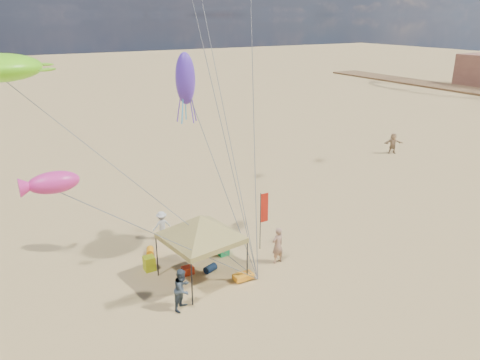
{
  "coord_description": "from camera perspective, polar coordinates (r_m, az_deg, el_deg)",
  "views": [
    {
      "loc": [
        -10.3,
        -14.95,
        11.44
      ],
      "look_at": [
        0.0,
        3.0,
        4.0
      ],
      "focal_mm": 34.45,
      "sensor_mm": 36.0,
      "label": 1
    }
  ],
  "objects": [
    {
      "name": "fish_kite",
      "position": [
        16.6,
        -22.05,
        -0.28
      ],
      "size": [
        1.7,
        0.87,
        0.75
      ],
      "primitive_type": "ellipsoid",
      "rotation": [
        0.0,
        0.0,
        -0.02
      ],
      "color": "#DA2981",
      "rests_on": "ground"
    },
    {
      "name": "person_near_a",
      "position": [
        22.57,
        4.68,
        -8.06
      ],
      "size": [
        0.73,
        0.53,
        1.85
      ],
      "primitive_type": "imported",
      "rotation": [
        0.0,
        0.0,
        3.28
      ],
      "color": "tan",
      "rests_on": "ground"
    },
    {
      "name": "bag_orange",
      "position": [
        23.95,
        -11.08,
        -8.67
      ],
      "size": [
        0.54,
        0.69,
        0.36
      ],
      "primitive_type": "cylinder",
      "rotation": [
        0.0,
        1.57,
        1.22
      ],
      "color": "orange",
      "rests_on": "ground"
    },
    {
      "name": "cooler_blue",
      "position": [
        24.55,
        -2.28,
        -7.52
      ],
      "size": [
        0.54,
        0.38,
        0.38
      ],
      "primitive_type": "cube",
      "color": "#121C93",
      "rests_on": "ground"
    },
    {
      "name": "feather_flag",
      "position": [
        23.35,
        2.9,
        -3.92
      ],
      "size": [
        0.48,
        0.04,
        3.1
      ],
      "color": "black",
      "rests_on": "ground"
    },
    {
      "name": "canopy_tent",
      "position": [
        20.32,
        -4.93,
        -4.68
      ],
      "size": [
        5.89,
        5.89,
        3.67
      ],
      "color": "black",
      "rests_on": "ground"
    },
    {
      "name": "bag_navy",
      "position": [
        22.13,
        -3.7,
        -10.86
      ],
      "size": [
        0.69,
        0.54,
        0.36
      ],
      "primitive_type": "cylinder",
      "rotation": [
        0.0,
        1.57,
        0.35
      ],
      "color": "black",
      "rests_on": "ground"
    },
    {
      "name": "chair_yellow",
      "position": [
        22.55,
        -11.17,
        -10.1
      ],
      "size": [
        0.5,
        0.5,
        0.7
      ],
      "primitive_type": "cube",
      "color": "#B5C515",
      "rests_on": "ground"
    },
    {
      "name": "cooler_red",
      "position": [
        22.04,
        -6.5,
        -11.06
      ],
      "size": [
        0.54,
        0.38,
        0.38
      ],
      "primitive_type": "cube",
      "color": "#AF280E",
      "rests_on": "ground"
    },
    {
      "name": "person_far_c",
      "position": [
        42.32,
        18.42,
        4.33
      ],
      "size": [
        1.74,
        1.2,
        1.8
      ],
      "primitive_type": "imported",
      "rotation": [
        0.0,
        0.0,
        5.84
      ],
      "color": "tan",
      "rests_on": "ground"
    },
    {
      "name": "chair_green",
      "position": [
        23.45,
        -2.14,
        -8.46
      ],
      "size": [
        0.5,
        0.5,
        0.7
      ],
      "primitive_type": "cube",
      "color": "#1A944A",
      "rests_on": "ground"
    },
    {
      "name": "person_near_b",
      "position": [
        19.41,
        -7.15,
        -13.25
      ],
      "size": [
        1.12,
        1.09,
        1.82
      ],
      "primitive_type": "imported",
      "rotation": [
        0.0,
        0.0,
        0.67
      ],
      "color": "#39454E",
      "rests_on": "ground"
    },
    {
      "name": "person_near_c",
      "position": [
        25.23,
        -9.66,
        -5.52
      ],
      "size": [
        1.01,
        0.58,
        1.56
      ],
      "primitive_type": "imported",
      "rotation": [
        0.0,
        0.0,
        3.14
      ],
      "color": "beige",
      "rests_on": "ground"
    },
    {
      "name": "ground",
      "position": [
        21.46,
        4.09,
        -12.5
      ],
      "size": [
        280.0,
        280.0,
        0.0
      ],
      "primitive_type": "plane",
      "color": "tan",
      "rests_on": "ground"
    },
    {
      "name": "beach_cart",
      "position": [
        21.44,
        0.41,
        -11.84
      ],
      "size": [
        0.9,
        0.5,
        0.24
      ],
      "primitive_type": "cube",
      "color": "orange",
      "rests_on": "ground"
    },
    {
      "name": "crate_grey",
      "position": [
        21.54,
        0.54,
        -11.87
      ],
      "size": [
        0.34,
        0.3,
        0.28
      ],
      "primitive_type": "cube",
      "color": "slate",
      "rests_on": "ground"
    },
    {
      "name": "squid_kite",
      "position": [
        21.08,
        -6.79,
        12.36
      ],
      "size": [
        1.1,
        1.1,
        2.31
      ],
      "primitive_type": "ellipsoid",
      "rotation": [
        0.0,
        0.0,
        0.29
      ],
      "color": "#582FC0",
      "rests_on": "ground"
    }
  ]
}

